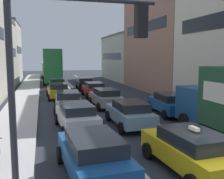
{
  "coord_description": "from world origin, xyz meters",
  "views": [
    {
      "loc": [
        -5.0,
        -6.68,
        4.07
      ],
      "look_at": [
        0.0,
        12.0,
        1.6
      ],
      "focal_mm": 41.8,
      "sensor_mm": 36.0,
      "label": 1
    }
  ],
  "objects_px": {
    "sedan_left_lane_front": "(93,154)",
    "wagon_left_lane_second": "(77,116)",
    "sedan_centre_lane_second": "(130,113)",
    "sedan_right_lane_behind_truck": "(169,103)",
    "sedan_left_lane_third": "(68,100)",
    "sedan_centre_lane_fifth": "(85,83)",
    "sedan_left_lane_fifth": "(57,84)",
    "sedan_left_lane_fourth": "(58,90)",
    "coupe_centre_lane_fourth": "(94,89)",
    "bus_far_queue_secondary": "(49,68)",
    "bus_mid_queue_primary": "(52,65)",
    "taxi_centre_lane_front": "(191,149)",
    "traffic_light_pole": "(66,67)",
    "hatchback_centre_lane_third": "(106,97)"
  },
  "relations": [
    {
      "from": "taxi_centre_lane_front",
      "to": "sedan_centre_lane_fifth",
      "type": "xyz_separation_m",
      "value": [
        0.05,
        23.82,
        -0.0
      ]
    },
    {
      "from": "wagon_left_lane_second",
      "to": "sedan_centre_lane_fifth",
      "type": "relative_size",
      "value": 1.0
    },
    {
      "from": "hatchback_centre_lane_third",
      "to": "sedan_right_lane_behind_truck",
      "type": "height_order",
      "value": "same"
    },
    {
      "from": "coupe_centre_lane_fourth",
      "to": "sedan_right_lane_behind_truck",
      "type": "bearing_deg",
      "value": -157.95
    },
    {
      "from": "wagon_left_lane_second",
      "to": "bus_far_queue_secondary",
      "type": "xyz_separation_m",
      "value": [
        -0.36,
        39.49,
        0.96
      ]
    },
    {
      "from": "wagon_left_lane_second",
      "to": "sedan_left_lane_fourth",
      "type": "bearing_deg",
      "value": -1.69
    },
    {
      "from": "sedan_centre_lane_second",
      "to": "coupe_centre_lane_fourth",
      "type": "xyz_separation_m",
      "value": [
        0.1,
        11.42,
        0.0
      ]
    },
    {
      "from": "sedan_centre_lane_second",
      "to": "sedan_centre_lane_fifth",
      "type": "relative_size",
      "value": 0.98
    },
    {
      "from": "sedan_centre_lane_fifth",
      "to": "sedan_left_lane_fifth",
      "type": "distance_m",
      "value": 3.44
    },
    {
      "from": "traffic_light_pole",
      "to": "bus_far_queue_secondary",
      "type": "relative_size",
      "value": 0.52
    },
    {
      "from": "sedan_left_lane_third",
      "to": "sedan_right_lane_behind_truck",
      "type": "distance_m",
      "value": 7.44
    },
    {
      "from": "sedan_left_lane_front",
      "to": "wagon_left_lane_second",
      "type": "height_order",
      "value": "same"
    },
    {
      "from": "coupe_centre_lane_fourth",
      "to": "sedan_left_lane_fifth",
      "type": "xyz_separation_m",
      "value": [
        -3.32,
        5.63,
        0.0
      ]
    },
    {
      "from": "sedan_left_lane_third",
      "to": "bus_far_queue_secondary",
      "type": "relative_size",
      "value": 0.42
    },
    {
      "from": "taxi_centre_lane_front",
      "to": "sedan_right_lane_behind_truck",
      "type": "xyz_separation_m",
      "value": [
        3.6,
        8.57,
        -0.0
      ]
    },
    {
      "from": "sedan_right_lane_behind_truck",
      "to": "bus_mid_queue_primary",
      "type": "bearing_deg",
      "value": 20.18
    },
    {
      "from": "sedan_centre_lane_second",
      "to": "sedan_right_lane_behind_truck",
      "type": "xyz_separation_m",
      "value": [
        3.74,
        2.3,
        0.0
      ]
    },
    {
      "from": "sedan_left_lane_third",
      "to": "sedan_right_lane_behind_truck",
      "type": "height_order",
      "value": "same"
    },
    {
      "from": "sedan_centre_lane_fifth",
      "to": "bus_mid_queue_primary",
      "type": "xyz_separation_m",
      "value": [
        -3.52,
        8.94,
        2.03
      ]
    },
    {
      "from": "wagon_left_lane_second",
      "to": "sedan_left_lane_fifth",
      "type": "bearing_deg",
      "value": -2.99
    },
    {
      "from": "sedan_centre_lane_fifth",
      "to": "bus_mid_queue_primary",
      "type": "distance_m",
      "value": 9.82
    },
    {
      "from": "traffic_light_pole",
      "to": "sedan_left_lane_fourth",
      "type": "distance_m",
      "value": 19.5
    },
    {
      "from": "sedan_centre_lane_second",
      "to": "sedan_right_lane_behind_truck",
      "type": "bearing_deg",
      "value": -58.3
    },
    {
      "from": "sedan_left_lane_fourth",
      "to": "sedan_left_lane_fifth",
      "type": "distance_m",
      "value": 5.59
    },
    {
      "from": "sedan_left_lane_third",
      "to": "bus_far_queue_secondary",
      "type": "bearing_deg",
      "value": 3.85
    },
    {
      "from": "sedan_right_lane_behind_truck",
      "to": "bus_far_queue_secondary",
      "type": "bearing_deg",
      "value": 14.79
    },
    {
      "from": "sedan_left_lane_third",
      "to": "bus_far_queue_secondary",
      "type": "distance_m",
      "value": 34.25
    },
    {
      "from": "sedan_centre_lane_second",
      "to": "hatchback_centre_lane_third",
      "type": "bearing_deg",
      "value": -0.05
    },
    {
      "from": "bus_mid_queue_primary",
      "to": "wagon_left_lane_second",
      "type": "bearing_deg",
      "value": -178.25
    },
    {
      "from": "sedan_left_lane_third",
      "to": "coupe_centre_lane_fourth",
      "type": "relative_size",
      "value": 1.02
    },
    {
      "from": "sedan_left_lane_third",
      "to": "sedan_centre_lane_fifth",
      "type": "xyz_separation_m",
      "value": [
        3.24,
        12.23,
        0.0
      ]
    },
    {
      "from": "sedan_left_lane_front",
      "to": "sedan_centre_lane_fifth",
      "type": "height_order",
      "value": "same"
    },
    {
      "from": "sedan_left_lane_third",
      "to": "coupe_centre_lane_fourth",
      "type": "height_order",
      "value": "same"
    },
    {
      "from": "sedan_left_lane_front",
      "to": "sedan_left_lane_fifth",
      "type": "xyz_separation_m",
      "value": [
        0.06,
        22.84,
        0.0
      ]
    },
    {
      "from": "hatchback_centre_lane_third",
      "to": "sedan_right_lane_behind_truck",
      "type": "xyz_separation_m",
      "value": [
        3.72,
        -3.71,
        0.0
      ]
    },
    {
      "from": "sedan_right_lane_behind_truck",
      "to": "hatchback_centre_lane_third",
      "type": "bearing_deg",
      "value": 48.97
    },
    {
      "from": "coupe_centre_lane_fourth",
      "to": "bus_far_queue_secondary",
      "type": "xyz_separation_m",
      "value": [
        -3.55,
        28.13,
        0.96
      ]
    },
    {
      "from": "traffic_light_pole",
      "to": "coupe_centre_lane_fourth",
      "type": "bearing_deg",
      "value": 77.1
    },
    {
      "from": "sedan_right_lane_behind_truck",
      "to": "bus_mid_queue_primary",
      "type": "relative_size",
      "value": 0.42
    },
    {
      "from": "bus_mid_queue_primary",
      "to": "traffic_light_pole",
      "type": "bearing_deg",
      "value": 179.61
    },
    {
      "from": "sedan_left_lane_front",
      "to": "sedan_left_lane_third",
      "type": "bearing_deg",
      "value": -4.93
    },
    {
      "from": "traffic_light_pole",
      "to": "sedan_left_lane_fourth",
      "type": "relative_size",
      "value": 1.27
    },
    {
      "from": "sedan_left_lane_fourth",
      "to": "sedan_centre_lane_fifth",
      "type": "bearing_deg",
      "value": -32.24
    },
    {
      "from": "sedan_left_lane_front",
      "to": "sedan_left_lane_fifth",
      "type": "distance_m",
      "value": 22.84
    },
    {
      "from": "sedan_left_lane_front",
      "to": "coupe_centre_lane_fourth",
      "type": "height_order",
      "value": "same"
    },
    {
      "from": "wagon_left_lane_second",
      "to": "hatchback_centre_lane_third",
      "type": "xyz_separation_m",
      "value": [
        3.1,
        5.96,
        0.0
      ]
    },
    {
      "from": "coupe_centre_lane_fourth",
      "to": "sedan_right_lane_behind_truck",
      "type": "relative_size",
      "value": 0.98
    },
    {
      "from": "coupe_centre_lane_fourth",
      "to": "sedan_centre_lane_fifth",
      "type": "relative_size",
      "value": 0.98
    },
    {
      "from": "traffic_light_pole",
      "to": "taxi_centre_lane_front",
      "type": "bearing_deg",
      "value": 18.9
    },
    {
      "from": "coupe_centre_lane_fourth",
      "to": "sedan_right_lane_behind_truck",
      "type": "xyz_separation_m",
      "value": [
        3.64,
        -9.12,
        0.0
      ]
    }
  ]
}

